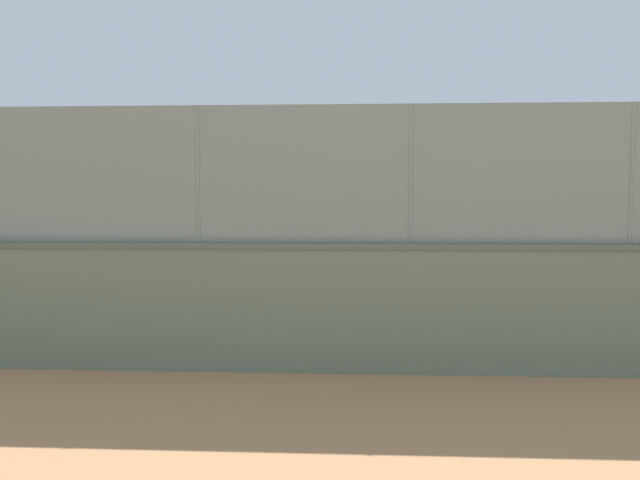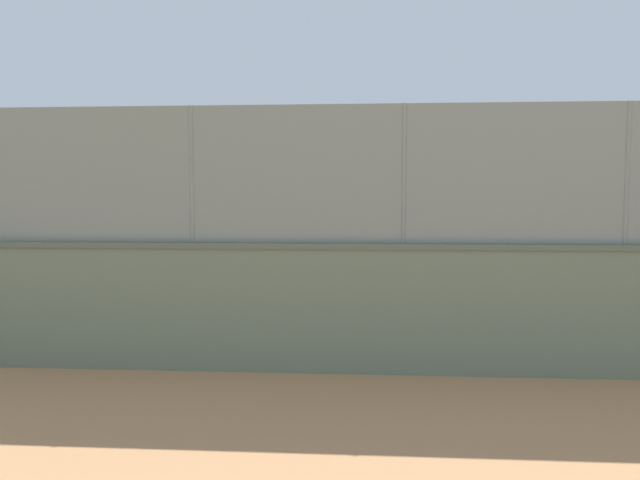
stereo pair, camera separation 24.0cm
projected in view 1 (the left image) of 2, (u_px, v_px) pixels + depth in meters
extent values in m
plane|color=tan|center=(312.00, 265.00, 21.84)|extent=(260.00, 260.00, 0.00)
cube|color=slate|center=(200.00, 309.00, 8.50)|extent=(30.91, 0.77, 1.78)
cube|color=#556151|center=(199.00, 245.00, 8.43)|extent=(30.91, 0.83, 0.08)
cube|color=gray|center=(198.00, 174.00, 8.36)|extent=(30.29, 0.48, 1.95)
cylinder|color=gray|center=(631.00, 173.00, 8.06)|extent=(0.07, 0.07, 1.95)
cylinder|color=gray|center=(411.00, 174.00, 8.21)|extent=(0.07, 0.07, 1.95)
cylinder|color=gray|center=(198.00, 174.00, 8.36)|extent=(0.07, 0.07, 1.95)
cylinder|color=#B2B2B2|center=(417.00, 257.00, 21.08)|extent=(0.21, 0.21, 0.77)
cylinder|color=#B2B2B2|center=(422.00, 257.00, 20.96)|extent=(0.21, 0.21, 0.77)
cylinder|color=#3372B2|center=(420.00, 239.00, 20.98)|extent=(0.47, 0.47, 0.57)
cylinder|color=#936B4C|center=(412.00, 235.00, 21.10)|extent=(0.36, 0.51, 0.16)
cylinder|color=#936B4C|center=(424.00, 236.00, 20.55)|extent=(0.36, 0.51, 0.16)
sphere|color=#936B4C|center=(420.00, 228.00, 20.95)|extent=(0.22, 0.22, 0.22)
cylinder|color=white|center=(420.00, 225.00, 20.94)|extent=(0.31, 0.31, 0.05)
cylinder|color=black|center=(422.00, 236.00, 20.41)|extent=(0.19, 0.27, 0.04)
ellipsoid|color=#333338|center=(419.00, 237.00, 20.23)|extent=(0.18, 0.27, 0.24)
cylinder|color=#591919|center=(246.00, 280.00, 14.89)|extent=(0.18, 0.18, 0.85)
cylinder|color=#591919|center=(243.00, 281.00, 14.70)|extent=(0.18, 0.18, 0.85)
cylinder|color=#D14C42|center=(245.00, 251.00, 14.75)|extent=(0.40, 0.40, 0.63)
cylinder|color=tan|center=(247.00, 245.00, 15.06)|extent=(0.60, 0.20, 0.17)
cylinder|color=tan|center=(228.00, 247.00, 14.51)|extent=(0.60, 0.20, 0.17)
sphere|color=tan|center=(244.00, 234.00, 14.71)|extent=(0.24, 0.24, 0.24)
cylinder|color=white|center=(244.00, 230.00, 14.71)|extent=(0.30, 0.30, 0.05)
sphere|color=yellow|center=(417.00, 229.00, 19.73)|extent=(0.16, 0.16, 0.16)
cube|color=#4C6B4C|center=(516.00, 322.00, 9.66)|extent=(1.61, 0.40, 0.06)
cube|color=#4C6B4C|center=(519.00, 311.00, 9.49)|extent=(1.60, 0.06, 0.40)
cube|color=#333338|center=(555.00, 336.00, 9.65)|extent=(0.07, 0.38, 0.45)
cube|color=#333338|center=(476.00, 335.00, 9.71)|extent=(0.07, 0.38, 0.45)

